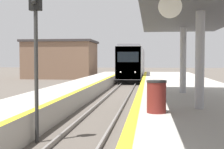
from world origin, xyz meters
name	(u,v)px	position (x,y,z in m)	size (l,w,h in m)	color
train	(133,63)	(0.00, 38.64, 2.13)	(2.64, 21.10, 4.19)	black
signal_near	(36,31)	(-1.32, 6.24, 3.43)	(0.36, 0.31, 4.94)	#2D2D2D
station_canopy	(200,11)	(3.78, 7.70, 4.15)	(3.96, 15.40, 3.45)	#99999E
trash_bin	(156,96)	(2.34, 6.75, 1.42)	(0.62, 0.62, 1.01)	maroon
station_building	(61,59)	(-10.17, 39.59, 2.63)	(9.67, 7.09, 5.24)	brown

